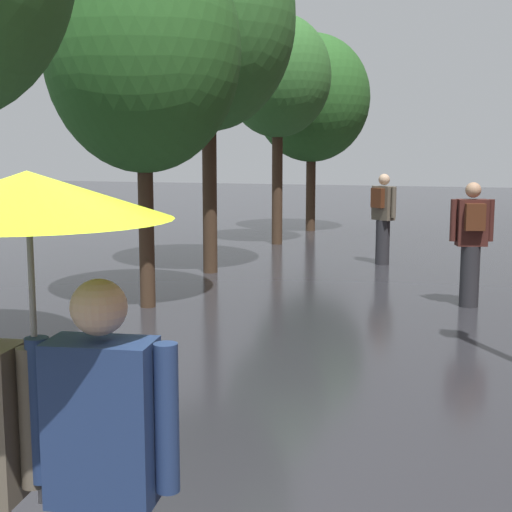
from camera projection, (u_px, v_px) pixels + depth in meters
name	position (u px, v px, depth m)	size (l,w,h in m)	color
street_tree_1	(142.00, 51.00, 9.62)	(2.59, 2.59, 5.04)	#473323
street_tree_2	(208.00, 19.00, 12.27)	(2.93, 2.93, 6.17)	#473323
street_tree_3	(278.00, 77.00, 16.15)	(2.36, 2.36, 5.07)	#473323
street_tree_4	(312.00, 98.00, 18.85)	(2.98, 2.98, 5.05)	#473323
couple_under_umbrella	(34.00, 363.00, 2.77)	(1.12, 1.07, 2.09)	black
pedestrian_walking_midground	(471.00, 241.00, 10.00)	(0.57, 0.40, 1.71)	#2D2D33
pedestrian_walking_far	(383.00, 217.00, 13.66)	(0.49, 0.45, 1.69)	#2D2D33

